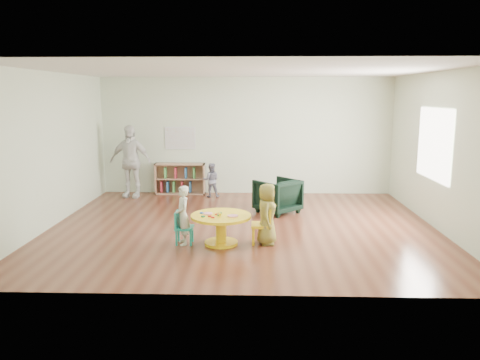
{
  "coord_description": "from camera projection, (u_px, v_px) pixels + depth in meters",
  "views": [
    {
      "loc": [
        0.22,
        -8.3,
        2.39
      ],
      "look_at": [
        -0.04,
        -0.3,
        0.92
      ],
      "focal_mm": 35.0,
      "sensor_mm": 36.0,
      "label": 1
    }
  ],
  "objects": [
    {
      "name": "room",
      "position": [
        243.0,
        123.0,
        8.26
      ],
      "size": [
        7.1,
        7.0,
        2.8
      ],
      "color": "#56291B",
      "rests_on": "ground"
    },
    {
      "name": "activity_table",
      "position": [
        221.0,
        224.0,
        7.53
      ],
      "size": [
        0.97,
        0.97,
        0.53
      ],
      "rotation": [
        0.0,
        0.0,
        0.14
      ],
      "color": "yellow",
      "rests_on": "ground"
    },
    {
      "name": "kid_chair_left",
      "position": [
        182.0,
        226.0,
        7.56
      ],
      "size": [
        0.29,
        0.29,
        0.54
      ],
      "rotation": [
        0.0,
        0.0,
        -1.57
      ],
      "color": "teal",
      "rests_on": "ground"
    },
    {
      "name": "kid_chair_right",
      "position": [
        264.0,
        224.0,
        7.58
      ],
      "size": [
        0.33,
        0.33,
        0.6
      ],
      "rotation": [
        0.0,
        0.0,
        1.56
      ],
      "color": "yellow",
      "rests_on": "ground"
    },
    {
      "name": "bookshelf",
      "position": [
        180.0,
        179.0,
        11.4
      ],
      "size": [
        1.2,
        0.3,
        0.75
      ],
      "color": "#9E7458",
      "rests_on": "ground"
    },
    {
      "name": "alphabet_poster",
      "position": [
        180.0,
        138.0,
        11.34
      ],
      "size": [
        0.74,
        0.01,
        0.54
      ],
      "color": "silver",
      "rests_on": "ground"
    },
    {
      "name": "armchair",
      "position": [
        277.0,
        196.0,
        9.55
      ],
      "size": [
        1.07,
        1.07,
        0.7
      ],
      "primitive_type": "imported",
      "rotation": [
        0.0,
        0.0,
        3.87
      ],
      "color": "black",
      "rests_on": "ground"
    },
    {
      "name": "child_left",
      "position": [
        183.0,
        215.0,
        7.5
      ],
      "size": [
        0.33,
        0.41,
        0.96
      ],
      "primitive_type": "imported",
      "rotation": [
        0.0,
        0.0,
        -1.23
      ],
      "color": "silver",
      "rests_on": "ground"
    },
    {
      "name": "child_right",
      "position": [
        267.0,
        214.0,
        7.51
      ],
      "size": [
        0.36,
        0.52,
        1.0
      ],
      "primitive_type": "imported",
      "rotation": [
        0.0,
        0.0,
        1.47
      ],
      "color": "#CFCC17",
      "rests_on": "ground"
    },
    {
      "name": "toddler",
      "position": [
        211.0,
        180.0,
        11.01
      ],
      "size": [
        0.41,
        0.33,
        0.81
      ],
      "primitive_type": "imported",
      "rotation": [
        0.0,
        0.0,
        3.21
      ],
      "color": "#181A3C",
      "rests_on": "ground"
    },
    {
      "name": "adult_caretaker",
      "position": [
        130.0,
        161.0,
        10.94
      ],
      "size": [
        1.04,
        0.54,
        1.7
      ],
      "primitive_type": "imported",
      "rotation": [
        0.0,
        0.0,
        -0.13
      ],
      "color": "white",
      "rests_on": "ground"
    }
  ]
}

